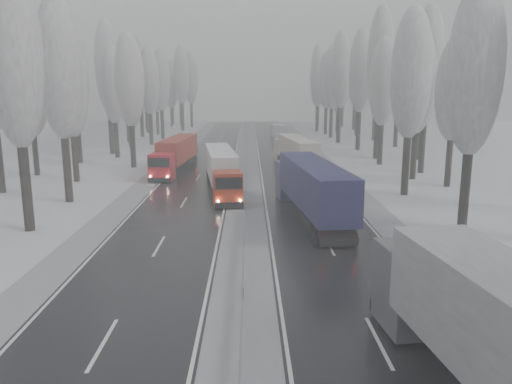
{
  "coord_description": "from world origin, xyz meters",
  "views": [
    {
      "loc": [
        0.32,
        -17.42,
        9.52
      ],
      "look_at": [
        0.81,
        17.81,
        2.2
      ],
      "focal_mm": 35.0,
      "sensor_mm": 36.0,
      "label": 1
    }
  ],
  "objects_px": {
    "box_truck_distant": "(278,131)",
    "truck_red_red": "(176,152)",
    "truck_blue_box": "(311,185)",
    "truck_cream_box": "(296,151)",
    "truck_red_white": "(221,167)"
  },
  "relations": [
    {
      "from": "box_truck_distant",
      "to": "truck_red_red",
      "type": "relative_size",
      "value": 0.5
    },
    {
      "from": "truck_blue_box",
      "to": "truck_cream_box",
      "type": "relative_size",
      "value": 1.11
    },
    {
      "from": "truck_red_red",
      "to": "truck_red_white",
      "type": "bearing_deg",
      "value": -57.8
    },
    {
      "from": "truck_blue_box",
      "to": "box_truck_distant",
      "type": "xyz_separation_m",
      "value": [
        1.2,
        61.67,
        -1.13
      ]
    },
    {
      "from": "truck_cream_box",
      "to": "box_truck_distant",
      "type": "distance_m",
      "value": 38.42
    },
    {
      "from": "truck_blue_box",
      "to": "truck_red_red",
      "type": "distance_m",
      "value": 25.47
    },
    {
      "from": "box_truck_distant",
      "to": "truck_red_red",
      "type": "height_order",
      "value": "truck_red_red"
    },
    {
      "from": "truck_blue_box",
      "to": "truck_cream_box",
      "type": "bearing_deg",
      "value": 81.32
    },
    {
      "from": "box_truck_distant",
      "to": "truck_red_red",
      "type": "xyz_separation_m",
      "value": [
        -14.25,
        -39.79,
        0.84
      ]
    },
    {
      "from": "truck_blue_box",
      "to": "truck_red_red",
      "type": "relative_size",
      "value": 1.13
    },
    {
      "from": "box_truck_distant",
      "to": "truck_red_white",
      "type": "xyz_separation_m",
      "value": [
        -8.37,
        -51.05,
        0.82
      ]
    },
    {
      "from": "box_truck_distant",
      "to": "truck_red_white",
      "type": "distance_m",
      "value": 51.74
    },
    {
      "from": "truck_blue_box",
      "to": "truck_cream_box",
      "type": "height_order",
      "value": "truck_blue_box"
    },
    {
      "from": "truck_red_white",
      "to": "truck_blue_box",
      "type": "bearing_deg",
      "value": -63.4
    },
    {
      "from": "truck_blue_box",
      "to": "box_truck_distant",
      "type": "distance_m",
      "value": 61.69
    }
  ]
}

